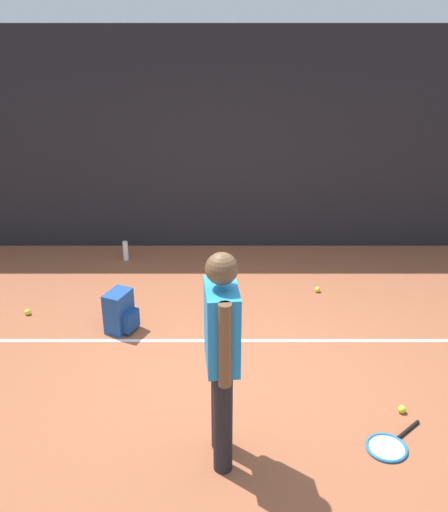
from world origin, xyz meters
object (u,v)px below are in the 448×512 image
object	(u,v)px
tennis_ball_near_player	(29,312)
tennis_racket	(390,446)
tennis_player	(223,349)
tennis_ball_mid_court	(318,289)
backpack	(121,312)
tennis_ball_by_fence	(403,410)
water_bottle	(127,251)

from	to	relation	value
tennis_ball_near_player	tennis_racket	bearing A→B (deg)	-30.75
tennis_player	tennis_ball_mid_court	distance (m)	3.04
backpack	tennis_ball_by_fence	size ratio (longest dim) A/B	6.67
tennis_player	tennis_ball_near_player	bearing A→B (deg)	39.45
tennis_ball_near_player	tennis_ball_by_fence	bearing A→B (deg)	-24.14
tennis_racket	tennis_ball_by_fence	world-z (taller)	tennis_ball_by_fence
backpack	tennis_ball_near_player	world-z (taller)	backpack
tennis_racket	tennis_ball_near_player	world-z (taller)	tennis_ball_near_player
water_bottle	tennis_ball_by_fence	bearing A→B (deg)	-47.74
tennis_ball_near_player	tennis_ball_mid_court	size ratio (longest dim) A/B	1.00
backpack	tennis_ball_by_fence	world-z (taller)	backpack
tennis_player	tennis_ball_mid_court	size ratio (longest dim) A/B	25.76
backpack	tennis_ball_mid_court	distance (m)	2.34
tennis_ball_near_player	tennis_ball_mid_court	xyz separation A→B (m)	(3.26, 0.53, 0.00)
tennis_ball_by_fence	backpack	bearing A→B (deg)	152.79
tennis_ball_near_player	water_bottle	distance (m)	1.68
tennis_player	backpack	distance (m)	2.25
backpack	tennis_ball_by_fence	distance (m)	2.90
backpack	tennis_player	bearing A→B (deg)	-126.51
tennis_racket	tennis_ball_near_player	distance (m)	4.00
water_bottle	tennis_ball_near_player	bearing A→B (deg)	-120.99
tennis_player	tennis_ball_near_player	distance (m)	3.17
tennis_ball_by_fence	tennis_ball_mid_court	distance (m)	2.20
tennis_player	backpack	xyz separation A→B (m)	(-1.06, 1.83, -0.76)
tennis_ball_by_fence	water_bottle	world-z (taller)	water_bottle
backpack	tennis_ball_mid_court	world-z (taller)	backpack
tennis_racket	water_bottle	bearing A→B (deg)	-95.34
backpack	tennis_ball_near_player	bearing A→B (deg)	97.18
tennis_racket	water_bottle	xyz separation A→B (m)	(-2.58, 3.48, 0.12)
tennis_ball_mid_court	backpack	bearing A→B (deg)	-158.81
tennis_ball_mid_court	water_bottle	distance (m)	2.56
tennis_racket	backpack	distance (m)	2.93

